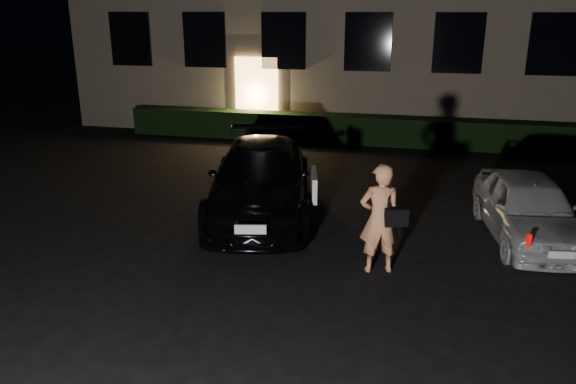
# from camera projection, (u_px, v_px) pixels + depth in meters

# --- Properties ---
(ground) EXTENTS (80.00, 80.00, 0.00)m
(ground) POSITION_uv_depth(u_px,v_px,m) (278.00, 316.00, 7.58)
(ground) COLOR black
(ground) RESTS_ON ground
(hedge) EXTENTS (15.00, 0.70, 0.85)m
(hedge) POSITION_uv_depth(u_px,v_px,m) (363.00, 130.00, 17.16)
(hedge) COLOR black
(hedge) RESTS_ON ground
(sedan) EXTENTS (2.92, 5.10, 1.39)m
(sedan) POSITION_uv_depth(u_px,v_px,m) (261.00, 179.00, 11.25)
(sedan) COLOR black
(sedan) RESTS_ON ground
(hatch) EXTENTS (1.84, 3.61, 1.18)m
(hatch) POSITION_uv_depth(u_px,v_px,m) (528.00, 208.00, 9.94)
(hatch) COLOR silver
(hatch) RESTS_ON ground
(man) EXTENTS (0.81, 0.60, 1.75)m
(man) POSITION_uv_depth(u_px,v_px,m) (380.00, 218.00, 8.62)
(man) COLOR #EA9260
(man) RESTS_ON ground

